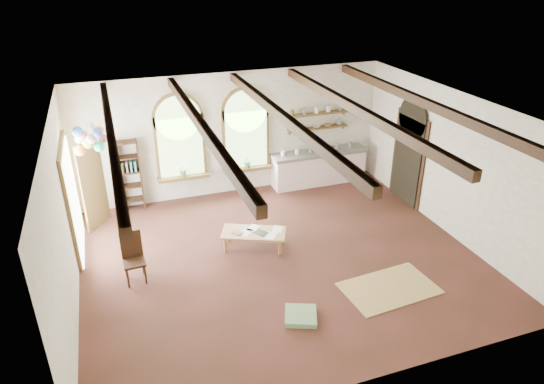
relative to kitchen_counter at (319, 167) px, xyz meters
name	(u,v)px	position (x,y,z in m)	size (l,w,h in m)	color
floor	(280,258)	(-2.30, -3.20, -0.48)	(8.00, 8.00, 0.00)	#542822
ceiling_beams	(282,116)	(-2.30, -3.20, 2.62)	(6.20, 6.80, 0.18)	#341D10
window_left	(180,140)	(-3.70, 0.23, 1.16)	(1.30, 0.28, 2.20)	brown
window_right	(246,133)	(-2.00, 0.23, 1.16)	(1.30, 0.28, 2.20)	brown
left_doorway	(72,201)	(-6.25, -1.40, 0.67)	(0.10, 1.90, 2.50)	brown
right_doorway	(407,161)	(1.65, -1.70, 0.62)	(0.10, 1.30, 2.40)	black
kitchen_counter	(319,167)	(0.00, 0.00, 0.00)	(2.68, 0.62, 0.94)	white
wall_shelf_lower	(317,128)	(0.00, 0.18, 1.07)	(1.70, 0.24, 0.04)	brown
wall_shelf_upper	(318,114)	(0.00, 0.18, 1.47)	(1.70, 0.24, 0.04)	brown
wall_clock	(358,110)	(1.25, 0.25, 1.42)	(0.32, 0.32, 0.04)	black
bookshelf	(130,176)	(-5.00, 0.12, 0.42)	(0.53, 0.32, 1.80)	#341D10
coffee_table	(254,234)	(-2.70, -2.61, -0.13)	(1.50, 1.13, 0.39)	#AC764F
side_chair	(135,267)	(-5.23, -2.98, -0.18)	(0.42, 0.42, 1.02)	#341D10
floor_mat	(389,288)	(-0.69, -4.86, -0.47)	(1.77, 1.09, 0.02)	tan
floor_cushion	(301,316)	(-2.61, -5.07, -0.43)	(0.55, 0.55, 0.10)	gray
water_jug_a	(346,170)	(0.86, 0.00, -0.23)	(0.30, 0.30, 0.58)	#5D9BC8
water_jug_b	(350,169)	(1.00, 0.00, -0.21)	(0.31, 0.31, 0.61)	#5D9BC8
balloon_cluster	(91,139)	(-5.71, -1.05, 1.86)	(0.66, 0.71, 1.14)	white
table_book	(235,234)	(-3.10, -2.57, -0.08)	(0.16, 0.23, 0.02)	olive
tablet	(261,233)	(-2.56, -2.70, -0.08)	(0.20, 0.29, 0.01)	black
potted_plant_left	(183,171)	(-3.70, 0.12, 0.37)	(0.27, 0.23, 0.30)	#598C4C
potted_plant_right	(248,162)	(-2.00, 0.12, 0.37)	(0.27, 0.23, 0.30)	#598C4C
shelf_cup_a	(292,128)	(-0.75, 0.18, 1.14)	(0.12, 0.10, 0.10)	white
shelf_cup_b	(304,127)	(-0.40, 0.18, 1.14)	(0.10, 0.10, 0.09)	beige
shelf_bowl_a	(316,126)	(-0.05, 0.18, 1.12)	(0.22, 0.22, 0.05)	beige
shelf_bowl_b	(328,125)	(0.30, 0.18, 1.12)	(0.20, 0.20, 0.06)	#8C664C
shelf_vase	(339,121)	(0.65, 0.18, 1.19)	(0.18, 0.18, 0.19)	slate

